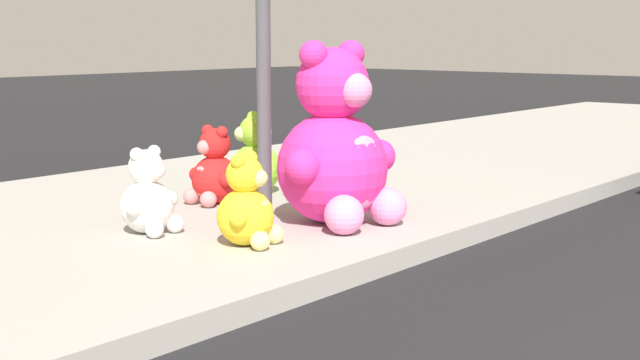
{
  "coord_description": "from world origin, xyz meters",
  "views": [
    {
      "loc": [
        -3.8,
        -0.16,
        1.51
      ],
      "look_at": [
        0.7,
        3.6,
        0.55
      ],
      "focal_mm": 49.36,
      "sensor_mm": 36.0,
      "label": 1
    }
  ],
  "objects_px": {
    "plush_lime": "(253,161)",
    "plush_white": "(149,199)",
    "plush_red": "(214,173)",
    "plush_pink_large": "(336,151)",
    "plush_yellow": "(248,209)"
  },
  "relations": [
    {
      "from": "plush_red",
      "to": "plush_white",
      "type": "distance_m",
      "value": 1.15
    },
    {
      "from": "plush_pink_large",
      "to": "plush_lime",
      "type": "height_order",
      "value": "plush_pink_large"
    },
    {
      "from": "plush_red",
      "to": "plush_lime",
      "type": "bearing_deg",
      "value": 9.09
    },
    {
      "from": "plush_lime",
      "to": "plush_red",
      "type": "bearing_deg",
      "value": -170.91
    },
    {
      "from": "plush_pink_large",
      "to": "plush_red",
      "type": "height_order",
      "value": "plush_pink_large"
    },
    {
      "from": "plush_pink_large",
      "to": "plush_red",
      "type": "distance_m",
      "value": 1.29
    },
    {
      "from": "plush_red",
      "to": "plush_white",
      "type": "relative_size",
      "value": 1.06
    },
    {
      "from": "plush_pink_large",
      "to": "plush_white",
      "type": "distance_m",
      "value": 1.38
    },
    {
      "from": "plush_lime",
      "to": "plush_white",
      "type": "height_order",
      "value": "plush_lime"
    },
    {
      "from": "plush_red",
      "to": "plush_yellow",
      "type": "relative_size",
      "value": 1.05
    },
    {
      "from": "plush_pink_large",
      "to": "plush_red",
      "type": "bearing_deg",
      "value": 91.73
    },
    {
      "from": "plush_pink_large",
      "to": "plush_yellow",
      "type": "distance_m",
      "value": 0.95
    },
    {
      "from": "plush_pink_large",
      "to": "plush_lime",
      "type": "distance_m",
      "value": 1.47
    },
    {
      "from": "plush_red",
      "to": "plush_white",
      "type": "bearing_deg",
      "value": -156.15
    },
    {
      "from": "plush_red",
      "to": "plush_white",
      "type": "height_order",
      "value": "plush_red"
    }
  ]
}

